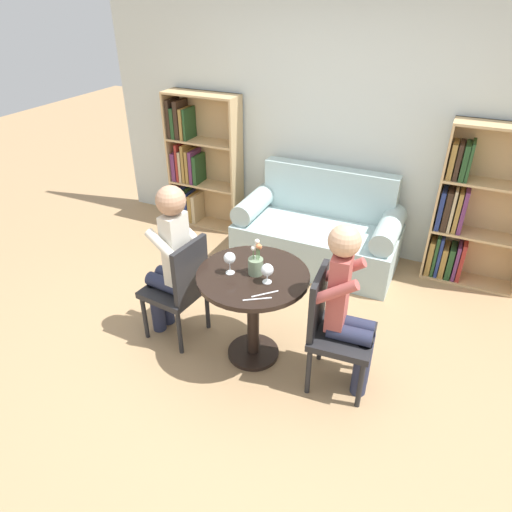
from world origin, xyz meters
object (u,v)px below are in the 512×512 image
object	(u,v)px
bookshelf_right	(470,214)
flower_vase	(256,263)
wine_glass_left	(230,258)
couch	(318,233)
chair_right	(333,326)
chair_left	(180,286)
bookshelf_left	(197,164)
wine_glass_right	(267,270)
person_right	(348,307)
person_left	(170,259)

from	to	relation	value
bookshelf_right	flower_vase	bearing A→B (deg)	-126.11
bookshelf_right	wine_glass_left	xyz separation A→B (m)	(-1.49, -1.88, 0.18)
couch	chair_right	xyz separation A→B (m)	(0.60, -1.57, 0.18)
couch	chair_left	distance (m)	1.72
bookshelf_left	chair_left	world-z (taller)	bookshelf_left
bookshelf_left	flower_vase	world-z (taller)	bookshelf_left
chair_left	wine_glass_right	xyz separation A→B (m)	(0.73, -0.01, 0.35)
bookshelf_right	flower_vase	size ratio (longest dim) A/B	5.49
bookshelf_right	chair_left	bearing A→B (deg)	-136.14
bookshelf_left	chair_right	bearing A→B (deg)	-40.21
bookshelf_left	flower_vase	bearing A→B (deg)	-48.94
person_right	wine_glass_left	world-z (taller)	person_right
couch	person_right	world-z (taller)	person_right
wine_glass_left	wine_glass_right	size ratio (longest dim) A/B	1.15
bookshelf_left	person_right	xyz separation A→B (m)	(2.25, -1.82, -0.04)
person_right	wine_glass_left	size ratio (longest dim) A/B	7.70
chair_right	person_left	world-z (taller)	person_left
wine_glass_left	wine_glass_right	distance (m)	0.28
bookshelf_right	wine_glass_right	distance (m)	2.24
chair_left	bookshelf_left	bearing A→B (deg)	-146.43
couch	wine_glass_left	bearing A→B (deg)	-95.41
bookshelf_left	chair_right	xyz separation A→B (m)	(2.17, -1.83, -0.22)
bookshelf_left	chair_left	distance (m)	2.11
chair_left	wine_glass_left	world-z (taller)	wine_glass_left
chair_right	person_right	size ratio (longest dim) A/B	0.71
person_left	wine_glass_left	xyz separation A→B (m)	(0.53, -0.03, 0.16)
person_right	person_left	bearing A→B (deg)	86.63
wine_glass_right	chair_right	bearing A→B (deg)	5.31
bookshelf_left	chair_right	world-z (taller)	bookshelf_left
person_right	flower_vase	xyz separation A→B (m)	(-0.68, 0.01, 0.16)
chair_right	flower_vase	bearing A→B (deg)	83.51
chair_left	person_left	size ratio (longest dim) A/B	0.68
person_right	wine_glass_right	world-z (taller)	person_right
couch	wine_glass_right	size ratio (longest dim) A/B	11.18
chair_right	person_right	distance (m)	0.20
bookshelf_right	flower_vase	distance (m)	2.25
chair_right	person_left	size ratio (longest dim) A/B	0.68
couch	wine_glass_right	world-z (taller)	couch
chair_right	flower_vase	size ratio (longest dim) A/B	3.26
flower_vase	person_right	bearing A→B (deg)	-0.79
person_right	wine_glass_left	distance (m)	0.87
flower_vase	wine_glass_right	bearing A→B (deg)	-29.41
chair_right	person_right	xyz separation A→B (m)	(0.09, 0.01, 0.18)
person_left	wine_glass_left	bearing A→B (deg)	92.73
bookshelf_right	couch	bearing A→B (deg)	-168.64
wine_glass_left	person_right	bearing A→B (deg)	4.07
bookshelf_left	couch	bearing A→B (deg)	-9.66
bookshelf_left	wine_glass_left	distance (m)	2.36
bookshelf_left	chair_left	bearing A→B (deg)	-62.75
bookshelf_left	wine_glass_right	world-z (taller)	bookshelf_left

